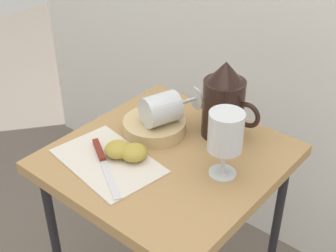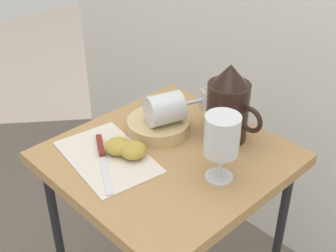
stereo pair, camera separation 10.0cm
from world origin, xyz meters
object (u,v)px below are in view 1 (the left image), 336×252
at_px(wine_glass_upright, 226,135).
at_px(wine_glass_tipped_near, 162,109).
at_px(pitcher, 224,106).
at_px(basket_tray, 154,126).
at_px(knife, 102,159).
at_px(table, 168,177).
at_px(apple_half_left, 118,149).
at_px(apple_half_right, 134,152).

bearing_deg(wine_glass_upright, wine_glass_tipped_near, 169.60).
bearing_deg(pitcher, wine_glass_upright, -55.22).
bearing_deg(basket_tray, knife, -93.02).
distance_m(pitcher, wine_glass_upright, 0.17).
height_order(table, basket_tray, basket_tray).
bearing_deg(wine_glass_tipped_near, knife, -99.34).
distance_m(pitcher, knife, 0.33).
xyz_separation_m(apple_half_left, apple_half_right, (0.04, 0.02, 0.00)).
bearing_deg(pitcher, table, -107.80).
height_order(wine_glass_tipped_near, apple_half_right, wine_glass_tipped_near).
relative_size(basket_tray, wine_glass_upright, 1.00).
relative_size(pitcher, knife, 1.01).
relative_size(basket_tray, pitcher, 0.80).
bearing_deg(table, basket_tray, 149.86).
xyz_separation_m(apple_half_right, knife, (-0.05, -0.05, -0.01)).
bearing_deg(wine_glass_upright, pitcher, 124.78).
xyz_separation_m(table, wine_glass_upright, (0.15, 0.02, 0.18)).
xyz_separation_m(table, apple_half_right, (-0.05, -0.07, 0.09)).
relative_size(table, pitcher, 3.40).
xyz_separation_m(table, knife, (-0.10, -0.12, 0.08)).
relative_size(wine_glass_tipped_near, knife, 0.83).
relative_size(basket_tray, wine_glass_tipped_near, 0.97).
distance_m(wine_glass_tipped_near, apple_half_left, 0.15).
height_order(pitcher, apple_half_right, pitcher).
bearing_deg(knife, wine_glass_upright, 30.53).
xyz_separation_m(pitcher, wine_glass_tipped_near, (-0.12, -0.10, -0.01)).
height_order(table, wine_glass_tipped_near, wine_glass_tipped_near).
bearing_deg(pitcher, wine_glass_tipped_near, -140.43).
relative_size(basket_tray, knife, 0.81).
distance_m(apple_half_left, apple_half_right, 0.04).
bearing_deg(knife, table, 51.66).
xyz_separation_m(table, pitcher, (0.05, 0.16, 0.15)).
bearing_deg(table, pitcher, 72.20).
relative_size(wine_glass_upright, knife, 0.80).
bearing_deg(wine_glass_upright, table, -172.35).
bearing_deg(apple_half_right, wine_glass_upright, 25.18).
height_order(table, apple_half_right, apple_half_right).
relative_size(apple_half_left, knife, 0.32).
bearing_deg(basket_tray, pitcher, 37.02).
xyz_separation_m(basket_tray, wine_glass_tipped_near, (0.02, 0.01, 0.06)).
relative_size(table, wine_glass_upright, 4.27).
height_order(pitcher, wine_glass_tipped_near, pitcher).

